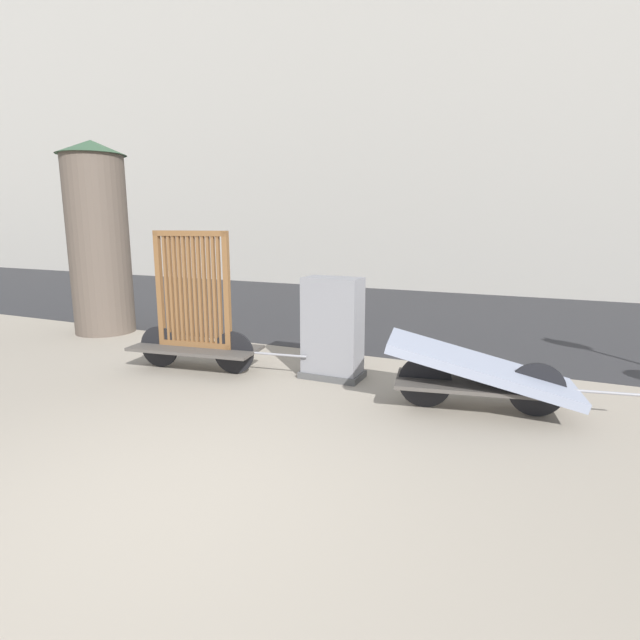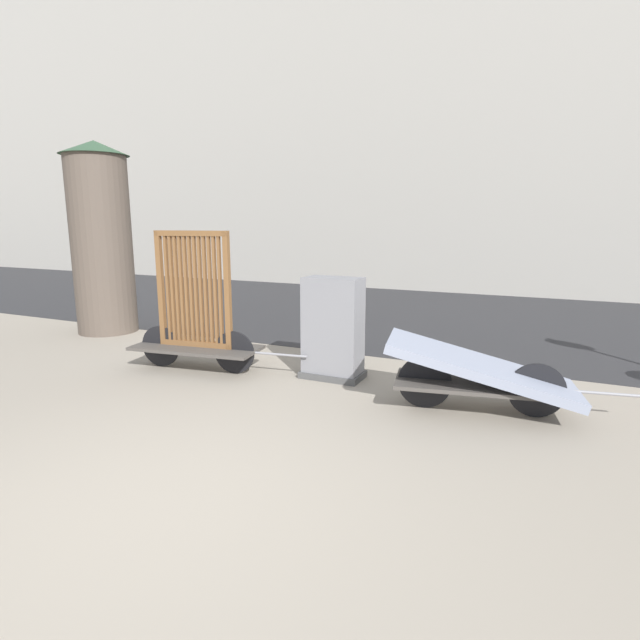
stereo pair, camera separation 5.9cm
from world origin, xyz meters
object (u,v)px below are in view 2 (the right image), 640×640
object	(u,v)px
bike_cart_with_bedframe	(196,322)
utility_cabinet	(333,332)
bike_cart_with_mattress	(480,372)
advertising_column	(101,238)

from	to	relation	value
bike_cart_with_bedframe	utility_cabinet	bearing A→B (deg)	6.17
bike_cart_with_bedframe	bike_cart_with_mattress	xyz separation A→B (m)	(3.63, -0.00, -0.22)
bike_cart_with_mattress	bike_cart_with_bedframe	bearing A→B (deg)	169.14
utility_cabinet	advertising_column	world-z (taller)	advertising_column
utility_cabinet	bike_cart_with_mattress	bearing A→B (deg)	-13.47
bike_cart_with_mattress	utility_cabinet	bearing A→B (deg)	155.67
bike_cart_with_bedframe	bike_cart_with_mattress	size ratio (longest dim) A/B	0.96
bike_cart_with_mattress	advertising_column	distance (m)	6.85
bike_cart_with_mattress	utility_cabinet	world-z (taller)	utility_cabinet
utility_cabinet	advertising_column	xyz separation A→B (m)	(-4.77, 0.81, 1.08)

